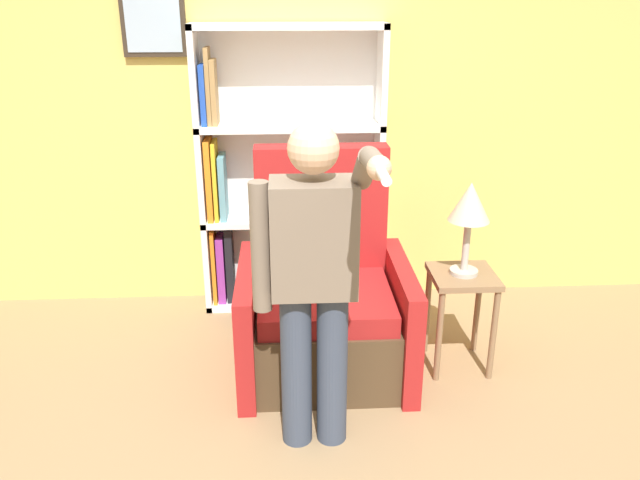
# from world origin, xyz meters

# --- Properties ---
(wall_back) EXTENTS (8.00, 0.11, 2.80)m
(wall_back) POSITION_xyz_m (-0.01, 2.03, 1.40)
(wall_back) COLOR #E0C160
(wall_back) RESTS_ON ground_plane
(bookcase) EXTENTS (1.24, 0.28, 1.95)m
(bookcase) POSITION_xyz_m (-0.11, 1.87, 0.95)
(bookcase) COLOR white
(bookcase) RESTS_ON ground_plane
(armchair) EXTENTS (0.99, 0.88, 1.29)m
(armchair) POSITION_xyz_m (0.16, 1.04, 0.39)
(armchair) COLOR #4C3823
(armchair) RESTS_ON ground_plane
(person_standing) EXTENTS (0.54, 0.78, 1.62)m
(person_standing) POSITION_xyz_m (0.07, 0.32, 0.92)
(person_standing) COLOR #384256
(person_standing) RESTS_ON ground_plane
(side_table) EXTENTS (0.37, 0.37, 0.61)m
(side_table) POSITION_xyz_m (0.97, 0.97, 0.48)
(side_table) COLOR #846647
(side_table) RESTS_ON ground_plane
(table_lamp) EXTENTS (0.23, 0.23, 0.55)m
(table_lamp) POSITION_xyz_m (0.97, 0.97, 1.01)
(table_lamp) COLOR #B7B2A8
(table_lamp) RESTS_ON side_table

